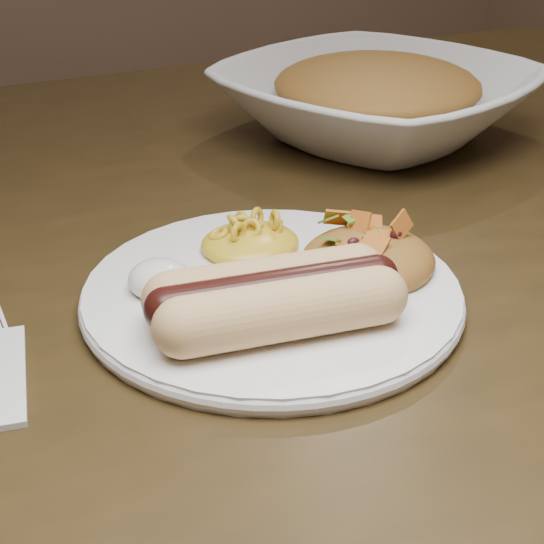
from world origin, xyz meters
name	(u,v)px	position (x,y,z in m)	size (l,w,h in m)	color
table	(142,314)	(0.00, 0.00, 0.66)	(1.60, 0.90, 0.75)	#362611
plate	(272,294)	(0.04, -0.17, 0.76)	(0.25, 0.25, 0.01)	white
hotdog	(275,296)	(0.02, -0.22, 0.78)	(0.14, 0.08, 0.04)	#F2BC77
mac_and_cheese	(250,231)	(0.05, -0.12, 0.78)	(0.07, 0.07, 0.03)	gold
sour_cream	(159,273)	(-0.03, -0.15, 0.78)	(0.04, 0.04, 0.03)	silver
taco_salad	(369,248)	(0.11, -0.18, 0.78)	(0.09, 0.09, 0.04)	#AF351A
fork	(12,374)	(-0.13, -0.19, 0.75)	(0.02, 0.12, 0.00)	white
serving_bowl	(376,103)	(0.28, 0.09, 0.79)	(0.30, 0.30, 0.07)	white
bowl_filling	(377,90)	(0.28, 0.09, 0.80)	(0.21, 0.21, 0.05)	#AF351A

